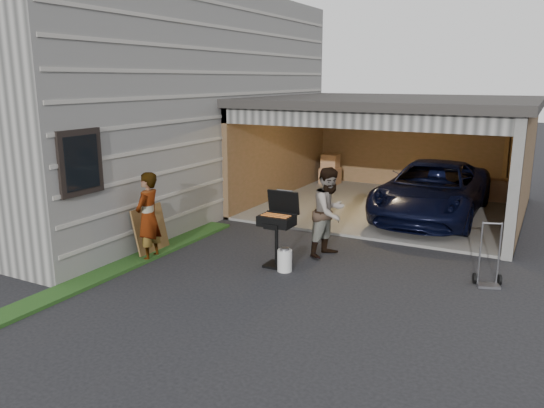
{
  "coord_description": "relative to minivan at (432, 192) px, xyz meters",
  "views": [
    {
      "loc": [
        4.46,
        -7.01,
        3.36
      ],
      "look_at": [
        0.07,
        1.22,
        1.15
      ],
      "focal_mm": 35.0,
      "sensor_mm": 36.0,
      "label": 1
    }
  ],
  "objects": [
    {
      "name": "woman",
      "position": [
        -4.07,
        -5.58,
        0.18
      ],
      "size": [
        0.5,
        0.67,
        1.69
      ],
      "primitive_type": "imported",
      "rotation": [
        0.0,
        0.0,
        -1.41
      ],
      "color": "silver",
      "rests_on": "ground"
    },
    {
      "name": "garage",
      "position": [
        -1.21,
        0.86,
        1.2
      ],
      "size": [
        6.8,
        6.3,
        2.9
      ],
      "color": "#605E59",
      "rests_on": "ground"
    },
    {
      "name": "propane_tank",
      "position": [
        -1.53,
        -4.93,
        -0.47
      ],
      "size": [
        0.27,
        0.27,
        0.39
      ],
      "primitive_type": "cylinder",
      "rotation": [
        0.0,
        0.0,
        -0.02
      ],
      "color": "white",
      "rests_on": "ground"
    },
    {
      "name": "ground",
      "position": [
        -1.97,
        -5.94,
        -0.67
      ],
      "size": [
        80.0,
        80.0,
        0.0
      ],
      "primitive_type": "plane",
      "color": "black",
      "rests_on": "ground"
    },
    {
      "name": "minivan",
      "position": [
        0.0,
        0.0,
        0.0
      ],
      "size": [
        2.22,
        4.81,
        1.34
      ],
      "primitive_type": "imported",
      "rotation": [
        0.0,
        0.0,
        -0.0
      ],
      "color": "black",
      "rests_on": "ground"
    },
    {
      "name": "hand_truck",
      "position": [
        1.75,
        -3.92,
        -0.46
      ],
      "size": [
        0.48,
        0.43,
        1.08
      ],
      "rotation": [
        0.0,
        0.0,
        0.33
      ],
      "color": "gray",
      "rests_on": "ground"
    },
    {
      "name": "man",
      "position": [
        -1.17,
        -3.74,
        0.2
      ],
      "size": [
        0.84,
        0.98,
        1.74
      ],
      "primitive_type": "imported",
      "rotation": [
        0.0,
        0.0,
        1.32
      ],
      "color": "#48261C",
      "rests_on": "ground"
    },
    {
      "name": "house",
      "position": [
        -7.97,
        -1.94,
        2.08
      ],
      "size": [
        7.0,
        11.0,
        5.5
      ],
      "primitive_type": "cube",
      "color": "#474744",
      "rests_on": "ground"
    },
    {
      "name": "bbq_grill",
      "position": [
        -1.78,
        -4.74,
        0.15
      ],
      "size": [
        0.62,
        0.54,
        1.37
      ],
      "color": "black",
      "rests_on": "ground"
    },
    {
      "name": "plywood_panel",
      "position": [
        -4.31,
        -5.26,
        -0.2
      ],
      "size": [
        0.24,
        0.85,
        0.94
      ],
      "primitive_type": "cube",
      "rotation": [
        0.0,
        -0.21,
        0.0
      ],
      "color": "#533B1C",
      "rests_on": "ground"
    },
    {
      "name": "groundcover_strip",
      "position": [
        -4.22,
        -6.94,
        -0.64
      ],
      "size": [
        0.5,
        8.0,
        0.06
      ],
      "primitive_type": "cube",
      "color": "#193814",
      "rests_on": "ground"
    }
  ]
}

